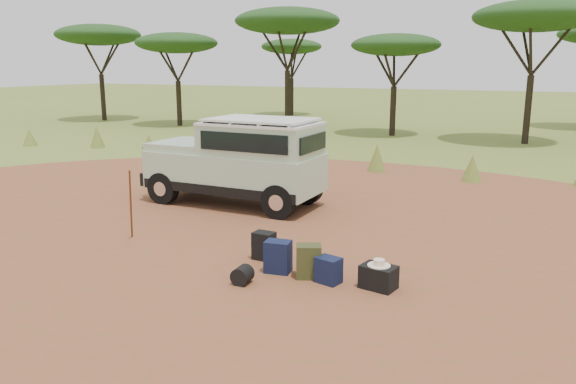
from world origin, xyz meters
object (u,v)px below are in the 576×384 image
at_px(hard_case, 379,277).
at_px(walking_staff, 131,205).
at_px(backpack_navy, 278,257).
at_px(backpack_olive, 309,262).
at_px(safari_vehicle, 239,163).
at_px(duffel_navy, 328,270).
at_px(backpack_black, 264,246).

bearing_deg(hard_case, walking_staff, -172.15).
height_order(backpack_navy, backpack_olive, backpack_olive).
relative_size(safari_vehicle, backpack_navy, 8.23).
height_order(walking_staff, backpack_navy, walking_staff).
bearing_deg(duffel_navy, walking_staff, -170.77).
xyz_separation_m(backpack_black, duffel_navy, (1.43, -0.54, -0.04)).
distance_m(safari_vehicle, walking_staff, 3.49).
bearing_deg(backpack_olive, safari_vehicle, 108.38).
distance_m(safari_vehicle, backpack_olive, 5.17).
relative_size(walking_staff, duffel_navy, 3.68).
relative_size(backpack_olive, hard_case, 1.06).
relative_size(backpack_navy, backpack_olive, 0.98).
relative_size(walking_staff, backpack_navy, 2.84).
height_order(walking_staff, backpack_black, walking_staff).
height_order(duffel_navy, hard_case, duffel_navy).
height_order(backpack_olive, duffel_navy, backpack_olive).
distance_m(backpack_black, backpack_olive, 1.16).
relative_size(safari_vehicle, walking_staff, 2.89).
height_order(walking_staff, backpack_olive, walking_staff).
xyz_separation_m(walking_staff, duffel_navy, (4.25, -0.39, -0.52)).
distance_m(backpack_olive, duffel_navy, 0.38).
height_order(safari_vehicle, walking_staff, safari_vehicle).
bearing_deg(backpack_navy, backpack_olive, -8.23).
bearing_deg(backpack_black, walking_staff, -173.41).
bearing_deg(backpack_olive, backpack_black, 131.98).
bearing_deg(duffel_navy, backpack_black, 173.82).
bearing_deg(walking_staff, hard_case, -47.59).
bearing_deg(walking_staff, safari_vehicle, 38.42).
distance_m(backpack_navy, duffel_navy, 0.93).
height_order(backpack_black, backpack_olive, backpack_olive).
height_order(backpack_black, duffel_navy, backpack_black).
bearing_deg(backpack_black, backpack_navy, -39.00).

